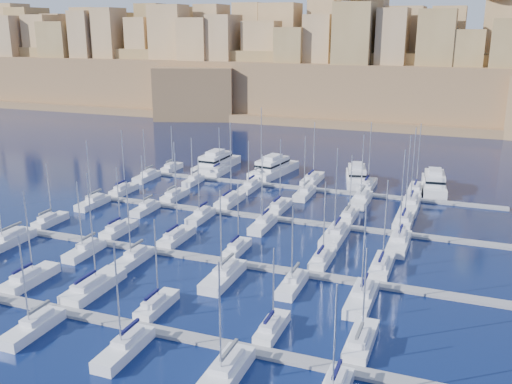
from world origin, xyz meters
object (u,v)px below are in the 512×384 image
at_px(motor_yacht_c, 357,177).
at_px(motor_yacht_d, 434,183).
at_px(sailboat_2, 93,286).
at_px(sailboat_4, 272,328).
at_px(motor_yacht_a, 216,163).
at_px(motor_yacht_b, 273,168).

relative_size(motor_yacht_c, motor_yacht_d, 0.95).
bearing_deg(sailboat_2, sailboat_4, -3.73).
distance_m(sailboat_2, sailboat_4, 26.59).
height_order(sailboat_4, motor_yacht_a, sailboat_4).
relative_size(motor_yacht_b, motor_yacht_d, 1.10).
bearing_deg(motor_yacht_a, motor_yacht_c, -2.05).
bearing_deg(sailboat_2, motor_yacht_b, 88.37).
height_order(sailboat_2, motor_yacht_a, sailboat_2).
bearing_deg(motor_yacht_d, motor_yacht_a, 179.15).
height_order(motor_yacht_b, motor_yacht_d, same).
relative_size(sailboat_2, motor_yacht_b, 0.94).
distance_m(sailboat_4, motor_yacht_c, 70.14).
xyz_separation_m(sailboat_2, motor_yacht_a, (-13.43, 69.59, 0.94)).
height_order(sailboat_2, sailboat_4, sailboat_2).
xyz_separation_m(sailboat_4, motor_yacht_a, (-39.96, 71.32, 1.02)).
xyz_separation_m(motor_yacht_c, motor_yacht_d, (17.15, 0.51, -0.00)).
xyz_separation_m(motor_yacht_a, motor_yacht_c, (36.14, -1.29, 0.00)).
bearing_deg(motor_yacht_d, motor_yacht_c, -178.31).
xyz_separation_m(sailboat_2, motor_yacht_d, (39.87, 68.80, 0.94)).
distance_m(sailboat_4, motor_yacht_b, 75.33).
bearing_deg(motor_yacht_a, sailboat_2, -79.08).
relative_size(sailboat_2, sailboat_4, 1.54).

